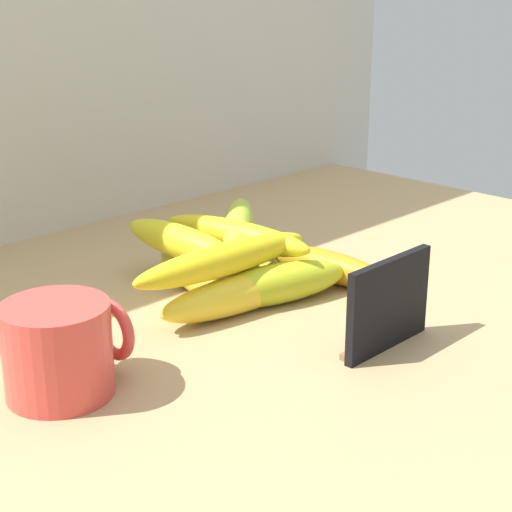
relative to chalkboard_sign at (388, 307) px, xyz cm
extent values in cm
cube|color=tan|center=(-1.03, 12.76, -5.36)|extent=(110.00, 76.00, 3.00)
cube|color=black|center=(0.00, -0.07, 0.34)|extent=(11.00, 0.80, 8.40)
cube|color=olive|center=(0.00, 0.73, -3.56)|extent=(9.90, 1.20, 0.60)
cylinder|color=#DB443D|center=(-25.17, 13.40, -0.04)|extent=(8.61, 8.61, 7.63)
torus|color=#DB443D|center=(-19.86, 13.40, -0.04)|extent=(1.00, 5.27, 5.27)
ellipsoid|color=gold|center=(-2.53, 23.77, -2.22)|extent=(8.10, 15.45, 3.27)
ellipsoid|color=gold|center=(0.52, 14.09, -1.78)|extent=(16.92, 8.76, 4.15)
ellipsoid|color=yellow|center=(-3.74, 15.11, -1.93)|extent=(18.16, 6.22, 3.85)
ellipsoid|color=#BD8718|center=(9.02, 14.41, -2.14)|extent=(4.72, 16.02, 3.44)
ellipsoid|color=yellow|center=(6.78, 25.03, -2.17)|extent=(17.08, 16.16, 3.37)
ellipsoid|color=gold|center=(3.43, 20.64, -2.05)|extent=(7.84, 17.80, 3.62)
ellipsoid|color=#A7C130|center=(5.31, 24.38, 1.15)|extent=(16.42, 15.68, 3.27)
ellipsoid|color=yellow|center=(-4.59, 16.20, 1.62)|extent=(21.15, 4.76, 3.25)
ellipsoid|color=yellow|center=(-3.11, 24.40, 1.18)|extent=(3.61, 16.87, 3.53)
ellipsoid|color=yellow|center=(2.13, 21.54, 1.37)|extent=(6.31, 18.98, 3.21)
camera|label=1|loc=(-55.71, -38.59, 28.13)|focal=57.58mm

